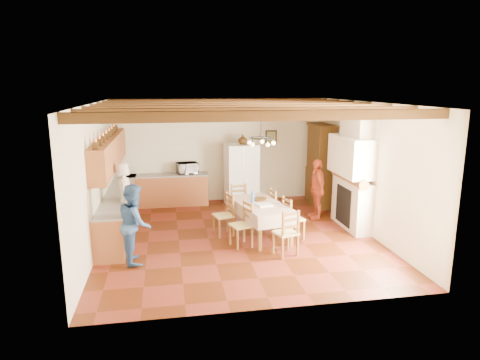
% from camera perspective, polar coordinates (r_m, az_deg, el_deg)
% --- Properties ---
extents(floor, '(6.00, 6.50, 0.02)m').
position_cam_1_polar(floor, '(9.79, -0.28, -7.62)').
color(floor, '#471C09').
rests_on(floor, ground).
extents(ceiling, '(6.00, 6.50, 0.02)m').
position_cam_1_polar(ceiling, '(9.20, -0.30, 10.33)').
color(ceiling, white).
rests_on(ceiling, ground).
extents(wall_back, '(6.00, 0.02, 3.00)m').
position_cam_1_polar(wall_back, '(12.56, -2.79, 3.99)').
color(wall_back, beige).
rests_on(wall_back, ground).
extents(wall_front, '(6.00, 0.02, 3.00)m').
position_cam_1_polar(wall_front, '(6.28, 4.72, -4.76)').
color(wall_front, beige).
rests_on(wall_front, ground).
extents(wall_left, '(0.02, 6.50, 3.00)m').
position_cam_1_polar(wall_left, '(9.37, -18.76, 0.39)').
color(wall_left, beige).
rests_on(wall_left, ground).
extents(wall_right, '(0.02, 6.50, 3.00)m').
position_cam_1_polar(wall_right, '(10.31, 16.45, 1.61)').
color(wall_right, beige).
rests_on(wall_right, ground).
extents(ceiling_beams, '(6.00, 6.30, 0.16)m').
position_cam_1_polar(ceiling_beams, '(9.20, -0.30, 9.71)').
color(ceiling_beams, '#3B2712').
rests_on(ceiling_beams, ground).
extents(lower_cabinets_left, '(0.60, 4.30, 0.86)m').
position_cam_1_polar(lower_cabinets_left, '(10.59, -15.86, -4.03)').
color(lower_cabinets_left, brown).
rests_on(lower_cabinets_left, ground).
extents(lower_cabinets_back, '(2.30, 0.60, 0.86)m').
position_cam_1_polar(lower_cabinets_back, '(12.36, -9.70, -1.37)').
color(lower_cabinets_back, brown).
rests_on(lower_cabinets_back, ground).
extents(countertop_left, '(0.62, 4.30, 0.04)m').
position_cam_1_polar(countertop_left, '(10.48, -16.01, -1.67)').
color(countertop_left, slate).
rests_on(countertop_left, lower_cabinets_left).
extents(countertop_back, '(2.34, 0.62, 0.04)m').
position_cam_1_polar(countertop_back, '(12.27, -9.78, 0.67)').
color(countertop_back, slate).
rests_on(countertop_back, lower_cabinets_back).
extents(backsplash_left, '(0.03, 4.30, 0.60)m').
position_cam_1_polar(backsplash_left, '(10.44, -17.66, -0.02)').
color(backsplash_left, '#F0EACD').
rests_on(backsplash_left, ground).
extents(backsplash_back, '(2.30, 0.03, 0.60)m').
position_cam_1_polar(backsplash_back, '(12.49, -9.84, 2.38)').
color(backsplash_back, '#F0EACD').
rests_on(backsplash_back, ground).
extents(upper_cabinets, '(0.35, 4.20, 0.70)m').
position_cam_1_polar(upper_cabinets, '(10.30, -17.02, 3.54)').
color(upper_cabinets, brown).
rests_on(upper_cabinets, ground).
extents(fireplace, '(0.56, 1.60, 2.80)m').
position_cam_1_polar(fireplace, '(10.38, 14.50, 1.23)').
color(fireplace, beige).
rests_on(fireplace, ground).
extents(wall_picture, '(0.34, 0.03, 0.42)m').
position_cam_1_polar(wall_picture, '(12.76, 4.17, 5.70)').
color(wall_picture, black).
rests_on(wall_picture, ground).
extents(refrigerator, '(0.93, 0.79, 1.75)m').
position_cam_1_polar(refrigerator, '(12.16, 0.17, 0.72)').
color(refrigerator, white).
rests_on(refrigerator, floor).
extents(hutch, '(0.61, 1.30, 2.31)m').
position_cam_1_polar(hutch, '(12.28, 10.69, 1.96)').
color(hutch, '#3B270E').
rests_on(hutch, floor).
extents(dining_table, '(1.26, 1.93, 0.78)m').
position_cam_1_polar(dining_table, '(9.61, 2.73, -3.59)').
color(dining_table, beige).
rests_on(dining_table, floor).
extents(chandelier, '(0.47, 0.47, 0.03)m').
position_cam_1_polar(chandelier, '(9.30, 2.83, 5.64)').
color(chandelier, black).
rests_on(chandelier, ground).
extents(chair_left_near, '(0.51, 0.52, 0.96)m').
position_cam_1_polar(chair_left_near, '(9.09, 0.11, -5.95)').
color(chair_left_near, brown).
rests_on(chair_left_near, floor).
extents(chair_left_far, '(0.49, 0.51, 0.96)m').
position_cam_1_polar(chair_left_far, '(9.77, -2.25, -4.64)').
color(chair_left_far, brown).
rests_on(chair_left_far, floor).
extents(chair_right_near, '(0.48, 0.50, 0.96)m').
position_cam_1_polar(chair_right_near, '(9.61, 7.12, -5.02)').
color(chair_right_near, brown).
rests_on(chair_right_near, floor).
extents(chair_right_far, '(0.44, 0.46, 0.96)m').
position_cam_1_polar(chair_right_far, '(10.29, 5.28, -3.79)').
color(chair_right_far, brown).
rests_on(chair_right_far, floor).
extents(chair_end_near, '(0.52, 0.51, 0.96)m').
position_cam_1_polar(chair_end_near, '(8.69, 6.11, -6.91)').
color(chair_end_near, brown).
rests_on(chair_end_near, floor).
extents(chair_end_far, '(0.46, 0.44, 0.96)m').
position_cam_1_polar(chair_end_far, '(10.60, 0.04, -3.25)').
color(chair_end_far, brown).
rests_on(chair_end_far, floor).
extents(person_man, '(0.44, 0.65, 1.76)m').
position_cam_1_polar(person_man, '(9.67, -14.93, -2.79)').
color(person_man, silver).
rests_on(person_man, floor).
extents(person_woman_blue, '(0.67, 0.82, 1.55)m').
position_cam_1_polar(person_woman_blue, '(8.48, -13.85, -5.63)').
color(person_woman_blue, '#2F528B').
rests_on(person_woman_blue, floor).
extents(person_woman_red, '(0.40, 0.91, 1.54)m').
position_cam_1_polar(person_woman_red, '(11.10, 10.19, -1.18)').
color(person_woman_red, '#C14829').
rests_on(person_woman_red, floor).
extents(microwave, '(0.65, 0.52, 0.31)m').
position_cam_1_polar(microwave, '(12.24, -7.03, 1.59)').
color(microwave, silver).
rests_on(microwave, countertop_back).
extents(fridge_vase, '(0.29, 0.29, 0.27)m').
position_cam_1_polar(fridge_vase, '(12.00, 0.36, 5.45)').
color(fridge_vase, '#3B270E').
rests_on(fridge_vase, refrigerator).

